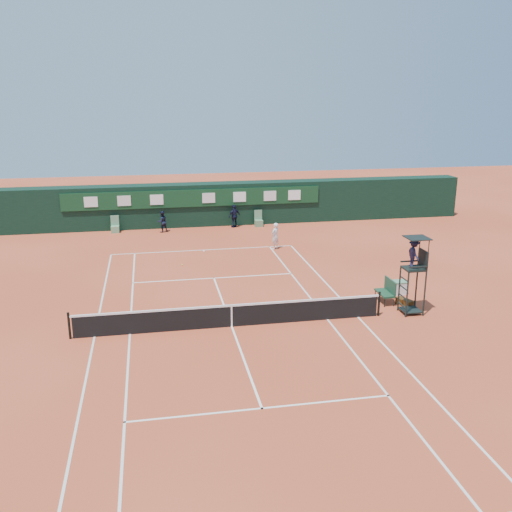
{
  "coord_description": "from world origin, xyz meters",
  "views": [
    {
      "loc": [
        -3.03,
        -21.55,
        9.39
      ],
      "look_at": [
        2.15,
        6.0,
        1.2
      ],
      "focal_mm": 40.0,
      "sensor_mm": 36.0,
      "label": 1
    }
  ],
  "objects_px": {
    "tennis_net": "(232,315)",
    "player_bench": "(387,290)",
    "player": "(275,236)",
    "umpire_chair": "(414,259)",
    "cooler": "(400,287)"
  },
  "relations": [
    {
      "from": "umpire_chair",
      "to": "cooler",
      "type": "height_order",
      "value": "umpire_chair"
    },
    {
      "from": "tennis_net",
      "to": "umpire_chair",
      "type": "xyz_separation_m",
      "value": [
        7.88,
        0.03,
        1.95
      ]
    },
    {
      "from": "tennis_net",
      "to": "player_bench",
      "type": "height_order",
      "value": "same"
    },
    {
      "from": "umpire_chair",
      "to": "cooler",
      "type": "xyz_separation_m",
      "value": [
        0.58,
        2.4,
        -2.13
      ]
    },
    {
      "from": "umpire_chair",
      "to": "player",
      "type": "bearing_deg",
      "value": 107.35
    },
    {
      "from": "tennis_net",
      "to": "cooler",
      "type": "relative_size",
      "value": 20.0
    },
    {
      "from": "umpire_chair",
      "to": "player",
      "type": "relative_size",
      "value": 2.1
    },
    {
      "from": "tennis_net",
      "to": "cooler",
      "type": "distance_m",
      "value": 8.81
    },
    {
      "from": "player_bench",
      "to": "cooler",
      "type": "relative_size",
      "value": 1.86
    },
    {
      "from": "player_bench",
      "to": "cooler",
      "type": "distance_m",
      "value": 1.45
    },
    {
      "from": "tennis_net",
      "to": "player",
      "type": "xyz_separation_m",
      "value": [
        4.34,
        11.36,
        0.31
      ]
    },
    {
      "from": "tennis_net",
      "to": "player_bench",
      "type": "relative_size",
      "value": 10.75
    },
    {
      "from": "umpire_chair",
      "to": "cooler",
      "type": "distance_m",
      "value": 3.26
    },
    {
      "from": "player",
      "to": "umpire_chair",
      "type": "bearing_deg",
      "value": 63.7
    },
    {
      "from": "player_bench",
      "to": "player",
      "type": "bearing_deg",
      "value": 107.2
    }
  ]
}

